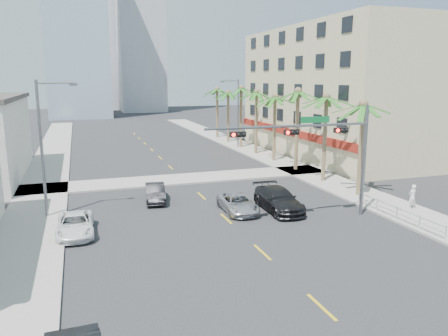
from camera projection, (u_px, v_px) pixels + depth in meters
name	position (u px, v px, depth m)	size (l,w,h in m)	color
ground	(298.00, 285.00, 19.47)	(260.00, 260.00, 0.00)	#262628
sidewalk_right	(311.00, 174.00, 41.77)	(4.00, 120.00, 0.15)	gray
sidewalk_left	(41.00, 195.00, 34.31)	(4.00, 120.00, 0.15)	gray
sidewalk_cross	(184.00, 179.00, 39.90)	(80.00, 4.00, 0.15)	gray
building_right	(345.00, 92.00, 52.68)	(15.25, 28.00, 15.00)	#CBBD8F
tower_far_left	(75.00, 13.00, 100.44)	(14.00, 14.00, 48.00)	#99B2C6
tower_far_right	(139.00, 0.00, 118.47)	(12.00, 12.00, 60.00)	#ADADB2
tower_far_center	(93.00, 38.00, 130.47)	(16.00, 16.00, 42.00)	#ADADB2
traffic_signal_mast	(323.00, 143.00, 27.65)	(11.12, 0.54, 7.20)	slate
palm_tree_0	(363.00, 105.00, 32.81)	(4.80, 4.80, 7.80)	brown
palm_tree_1	(327.00, 98.00, 37.57)	(4.80, 4.80, 8.16)	brown
palm_tree_2	(298.00, 92.00, 42.33)	(4.80, 4.80, 8.52)	brown
palm_tree_3	(275.00, 97.00, 47.31)	(4.80, 4.80, 7.80)	brown
palm_tree_4	(257.00, 93.00, 52.07)	(4.80, 4.80, 8.16)	brown
palm_tree_5	(241.00, 89.00, 56.83)	(4.80, 4.80, 8.52)	brown
palm_tree_6	(228.00, 93.00, 61.80)	(4.80, 4.80, 7.80)	brown
palm_tree_7	(217.00, 90.00, 66.56)	(4.80, 4.80, 8.16)	brown
streetlight_left	(44.00, 142.00, 28.05)	(2.55, 0.25, 9.00)	slate
streetlight_right	(237.00, 110.00, 57.19)	(2.55, 0.25, 9.00)	slate
guardrail	(397.00, 211.00, 28.12)	(0.08, 8.08, 1.00)	silver
car_parked_far	(75.00, 225.00, 25.67)	(2.08, 4.51, 1.25)	white
car_lane_left	(155.00, 193.00, 32.71)	(1.40, 4.02, 1.33)	black
car_lane_center	(238.00, 203.00, 30.10)	(2.05, 4.44, 1.23)	silver
car_lane_right	(278.00, 200.00, 30.44)	(2.19, 5.39, 1.57)	black
pedestrian	(412.00, 197.00, 30.39)	(0.62, 0.41, 1.71)	white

